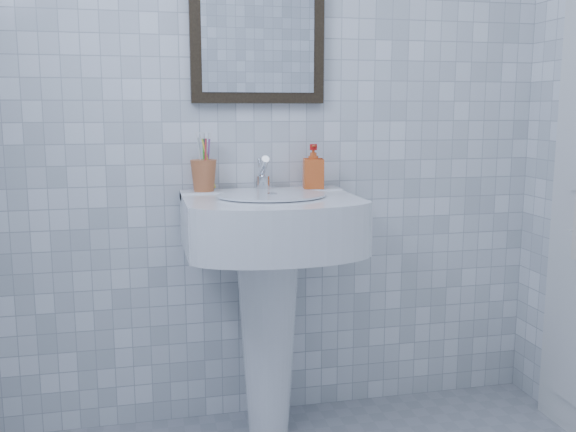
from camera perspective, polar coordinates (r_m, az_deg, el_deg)
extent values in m
cube|color=white|center=(2.47, -1.47, 10.21)|extent=(2.20, 0.02, 2.50)
cone|color=white|center=(2.43, -1.79, -10.77)|extent=(0.24, 0.24, 0.75)
cube|color=white|center=(2.26, -1.58, -0.56)|extent=(0.60, 0.43, 0.18)
cube|color=white|center=(2.41, -2.37, 2.01)|extent=(0.60, 0.11, 0.03)
cylinder|color=white|center=(2.22, -1.43, 1.88)|extent=(0.38, 0.38, 0.01)
cylinder|color=silver|center=(2.38, -2.26, 2.95)|extent=(0.05, 0.05, 0.05)
cylinder|color=silver|center=(2.36, -2.20, 4.44)|extent=(0.03, 0.10, 0.08)
cylinder|color=silver|center=(2.40, -2.36, 4.01)|extent=(0.03, 0.05, 0.10)
imported|color=#E64216|center=(2.43, 2.26, 4.43)|extent=(0.09, 0.09, 0.17)
cube|color=black|center=(2.47, -2.72, 17.19)|extent=(0.50, 0.04, 0.62)
cube|color=silver|center=(2.45, -2.64, 17.25)|extent=(0.42, 0.00, 0.54)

